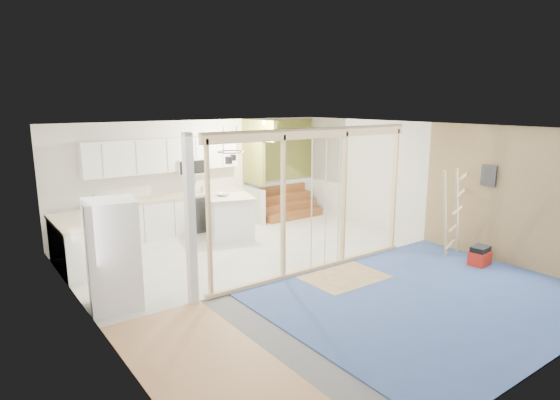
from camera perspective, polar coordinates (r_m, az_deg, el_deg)
room at (r=8.10m, az=2.66°, el=-0.42°), size 7.01×8.01×2.61m
floor_overlays at (r=8.56m, az=2.70°, el=-8.75°), size 7.00×8.00×0.03m
stud_frame at (r=7.88m, az=1.14°, el=1.50°), size 4.66×0.14×2.60m
base_cabinets at (r=10.42m, az=-16.18°, el=-2.78°), size 4.45×2.24×0.93m
upper_cabinets at (r=10.87m, az=-13.61°, el=5.21°), size 3.60×0.41×0.85m
green_partition at (r=12.25m, az=-0.57°, el=2.14°), size 2.25×1.51×2.60m
pot_rack at (r=9.36m, az=-6.06°, el=5.53°), size 0.52×0.52×0.72m
sheathing_panel at (r=9.57m, az=27.16°, el=0.18°), size 0.02×4.00×2.60m
electrical_panel at (r=9.74m, az=24.10°, el=2.74°), size 0.04×0.30×0.40m
ceiling_light at (r=11.17m, az=-1.33°, el=9.42°), size 0.32×0.32×0.08m
fridge at (r=7.34m, az=-19.65°, el=-6.29°), size 0.82×0.80×1.65m
island at (r=10.53m, az=-6.12°, el=-2.13°), size 1.23×1.23×0.97m
bowl at (r=10.46m, az=-6.99°, el=0.68°), size 0.37×0.37×0.07m
soap_bottle_a at (r=10.38m, az=-21.68°, el=0.25°), size 0.12×0.12×0.30m
soap_bottle_b at (r=11.11m, az=-9.36°, el=1.43°), size 0.12×0.13×0.21m
toolbox at (r=9.60m, az=23.19°, el=-6.35°), size 0.43×0.34×0.38m
ladder at (r=9.77m, az=20.31°, el=-1.40°), size 0.95×0.13×1.76m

